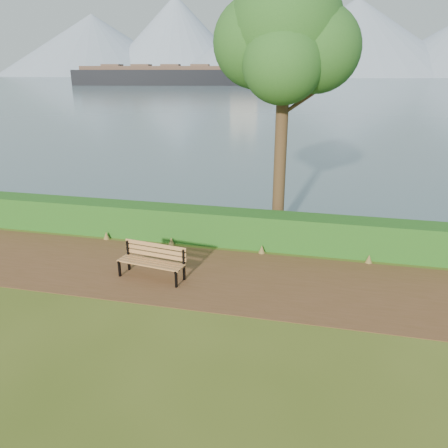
# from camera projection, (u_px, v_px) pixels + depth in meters

# --- Properties ---
(ground) EXTENTS (140.00, 140.00, 0.00)m
(ground) POSITION_uv_depth(u_px,v_px,m) (186.00, 279.00, 10.83)
(ground) COLOR #415117
(ground) RESTS_ON ground
(path) EXTENTS (40.00, 3.40, 0.01)m
(path) POSITION_uv_depth(u_px,v_px,m) (189.00, 274.00, 11.10)
(path) COLOR brown
(path) RESTS_ON ground
(hedge) EXTENTS (32.00, 0.85, 1.00)m
(hedge) POSITION_uv_depth(u_px,v_px,m) (212.00, 226.00, 13.05)
(hedge) COLOR #194C15
(hedge) RESTS_ON ground
(water) EXTENTS (700.00, 510.00, 0.00)m
(water) POSITION_uv_depth(u_px,v_px,m) (325.00, 79.00, 249.62)
(water) COLOR #42596A
(water) RESTS_ON ground
(mountains) EXTENTS (585.00, 190.00, 70.00)m
(mountains) POSITION_uv_depth(u_px,v_px,m) (319.00, 42.00, 376.51)
(mountains) COLOR #7C8DA6
(mountains) RESTS_ON ground
(bench) EXTENTS (1.76, 0.75, 0.86)m
(bench) POSITION_uv_depth(u_px,v_px,m) (153.00, 259.00, 10.79)
(bench) COLOR black
(bench) RESTS_ON ground
(tree) EXTENTS (4.06, 3.42, 7.81)m
(tree) POSITION_uv_depth(u_px,v_px,m) (285.00, 35.00, 11.83)
(tree) COLOR #392817
(tree) RESTS_ON ground
(cargo_ship) EXTENTS (72.15, 24.31, 21.65)m
(cargo_ship) POSITION_uv_depth(u_px,v_px,m) (185.00, 76.00, 150.88)
(cargo_ship) COLOR black
(cargo_ship) RESTS_ON ground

